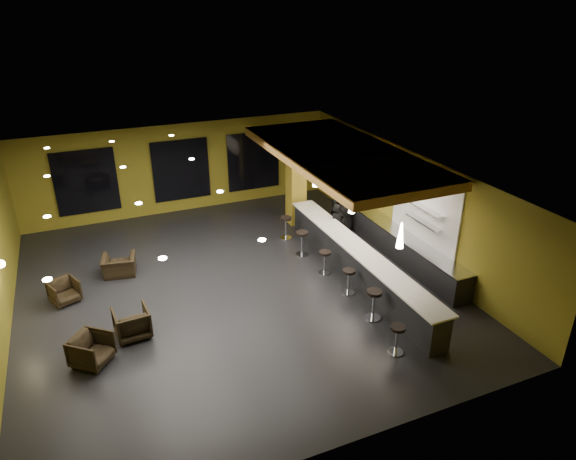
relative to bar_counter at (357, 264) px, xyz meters
name	(u,v)px	position (x,y,z in m)	size (l,w,h in m)	color
floor	(233,288)	(-3.65, 1.00, -0.55)	(12.00, 13.00, 0.10)	black
ceiling	(227,174)	(-3.65, 1.00, 3.05)	(12.00, 13.00, 0.10)	black
wall_back	(180,168)	(-3.65, 7.55, 1.25)	(12.00, 0.10, 3.50)	olive
wall_front	(340,379)	(-3.65, -5.55, 1.25)	(12.00, 0.10, 3.50)	olive
wall_right	(408,203)	(2.40, 1.00, 1.25)	(0.10, 13.00, 3.50)	olive
wood_soffit	(340,154)	(0.35, 2.00, 2.86)	(3.60, 8.00, 0.28)	#B77A35
window_left	(86,182)	(-7.15, 7.44, 1.20)	(2.20, 0.06, 2.40)	black
window_center	(181,170)	(-3.65, 7.44, 1.20)	(2.20, 0.06, 2.40)	black
window_right	(254,161)	(-0.65, 7.44, 1.20)	(2.20, 0.06, 2.40)	black
tile_backsplash	(425,207)	(2.31, 0.00, 1.50)	(0.06, 3.20, 2.40)	white
bar_counter	(357,264)	(0.00, 0.00, 0.00)	(0.60, 8.00, 1.00)	black
bar_top	(358,249)	(0.00, 0.00, 0.52)	(0.78, 8.10, 0.05)	white
prep_counter	(403,247)	(2.00, 0.50, -0.07)	(0.70, 6.00, 0.86)	black
prep_top	(404,235)	(2.00, 0.50, 0.39)	(0.72, 6.00, 0.03)	silver
wall_shelf_lower	(424,222)	(2.17, -0.20, 1.10)	(0.30, 1.50, 0.03)	silver
wall_shelf_upper	(426,208)	(2.17, -0.20, 1.55)	(0.30, 1.50, 0.03)	silver
column	(296,179)	(0.00, 4.60, 1.25)	(0.60, 0.60, 3.50)	#A78925
wall_sconce	(1,264)	(-9.53, 1.50, 1.30)	(0.22, 0.22, 0.22)	#FFE5B2
pendant_0	(401,235)	(0.00, -2.00, 1.85)	(0.20, 0.20, 0.70)	white
pendant_1	(352,202)	(0.00, 0.50, 1.85)	(0.20, 0.20, 0.70)	white
pendant_2	(315,177)	(0.00, 3.00, 1.85)	(0.20, 0.20, 0.70)	white
staff_a	(337,225)	(0.50, 2.23, 0.26)	(0.56, 0.37, 1.53)	black
staff_b	(339,208)	(1.23, 3.45, 0.34)	(0.82, 0.64, 1.68)	black
staff_c	(346,213)	(1.30, 3.09, 0.27)	(0.75, 0.49, 1.54)	black
armchair_a	(91,350)	(-7.75, -1.00, -0.12)	(0.81, 0.83, 0.76)	black
armchair_b	(132,323)	(-6.73, -0.27, -0.11)	(0.84, 0.87, 0.79)	black
armchair_c	(64,291)	(-8.27, 2.12, -0.16)	(0.72, 0.74, 0.68)	black
armchair_d	(119,265)	(-6.66, 3.09, -0.18)	(0.99, 0.87, 0.64)	black
bar_stool_0	(397,336)	(-0.93, -3.50, -0.01)	(0.39, 0.39, 0.77)	silver
bar_stool_1	(374,301)	(-0.67, -2.03, 0.05)	(0.44, 0.44, 0.86)	silver
bar_stool_2	(349,278)	(-0.65, -0.65, -0.01)	(0.39, 0.39, 0.77)	silver
bar_stool_3	(325,259)	(-0.77, 0.66, -0.01)	(0.39, 0.39, 0.77)	silver
bar_stool_4	(302,240)	(-0.91, 2.06, 0.04)	(0.43, 0.43, 0.85)	silver
bar_stool_5	(286,225)	(-0.89, 3.45, 0.03)	(0.42, 0.42, 0.83)	silver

